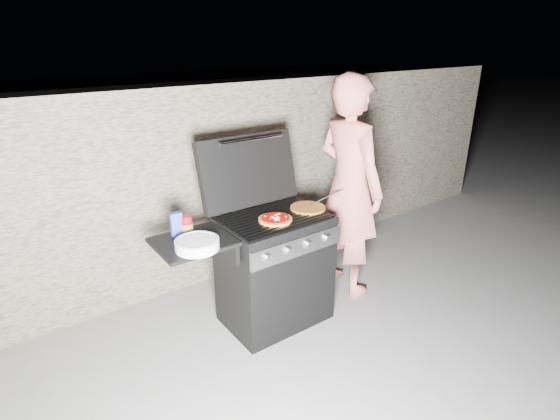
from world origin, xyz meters
TOP-DOWN VIEW (x-y plane):
  - ground at (0.00, 0.00)m, footprint 50.00×50.00m
  - stone_wall at (0.00, 1.05)m, footprint 8.00×0.35m
  - gas_grill at (-0.25, 0.00)m, footprint 1.34×0.79m
  - pizza_topped at (-0.04, -0.07)m, footprint 0.25×0.25m
  - pizza_plain at (0.30, -0.03)m, footprint 0.33×0.33m
  - sauce_jar at (-0.65, 0.12)m, footprint 0.10×0.10m
  - blue_carton at (-0.72, 0.13)m, footprint 0.08×0.05m
  - plate_stack at (-0.70, -0.13)m, footprint 0.31×0.31m
  - person at (0.82, 0.05)m, footprint 0.46×0.70m
  - tongs at (0.53, 0.00)m, footprint 0.40×0.02m

SIDE VIEW (x-z plane):
  - ground at x=0.00m, z-range 0.00..0.00m
  - gas_grill at x=-0.25m, z-range 0.00..0.91m
  - stone_wall at x=0.00m, z-range 0.00..1.80m
  - pizza_plain at x=0.30m, z-range 0.91..0.93m
  - pizza_topped at x=-0.04m, z-range 0.91..0.94m
  - plate_stack at x=-0.70m, z-range 0.90..0.97m
  - tongs at x=0.53m, z-range 0.91..0.99m
  - person at x=0.82m, z-range 0.00..1.92m
  - sauce_jar at x=-0.65m, z-range 0.90..1.03m
  - blue_carton at x=-0.72m, z-range 0.90..1.07m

